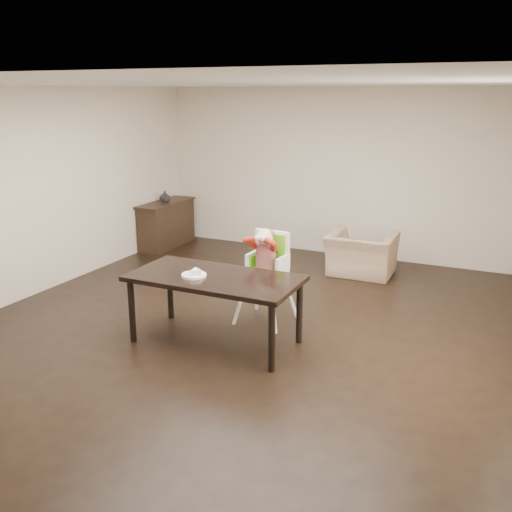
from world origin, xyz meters
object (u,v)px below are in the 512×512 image
(high_chair, at_px, (267,256))
(sideboard, at_px, (167,224))
(dining_table, at_px, (215,283))
(armchair, at_px, (362,247))

(high_chair, distance_m, sideboard, 3.81)
(dining_table, xyz_separation_m, armchair, (0.79, 3.00, -0.25))
(high_chair, xyz_separation_m, sideboard, (-2.97, 2.35, -0.40))
(armchair, relative_size, sideboard, 0.76)
(armchair, xyz_separation_m, sideboard, (-3.51, 0.15, -0.02))
(high_chair, relative_size, sideboard, 0.89)
(armchair, bearing_deg, high_chair, 75.58)
(armchair, distance_m, sideboard, 3.51)
(dining_table, xyz_separation_m, sideboard, (-2.72, 3.14, -0.27))
(dining_table, height_order, sideboard, sideboard)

